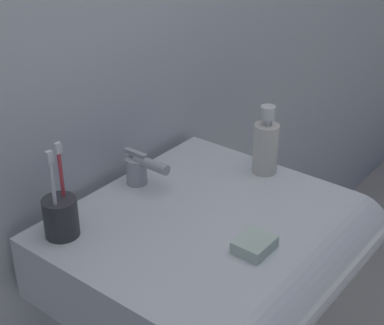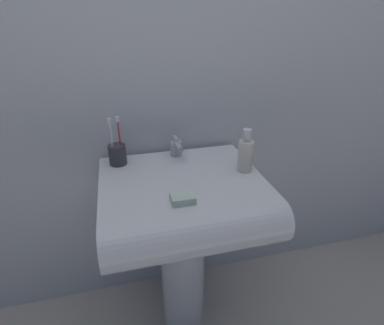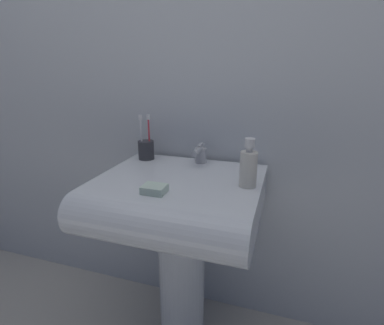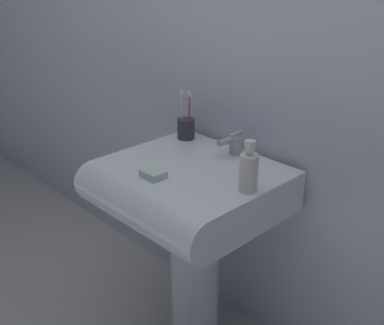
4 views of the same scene
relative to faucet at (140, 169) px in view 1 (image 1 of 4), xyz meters
name	(u,v)px [view 1 (image 1 of 4)]	position (x,y,z in m)	size (l,w,h in m)	color
sink_basin	(218,253)	(-0.02, -0.22, -0.11)	(0.55, 0.51, 0.14)	white
faucet	(140,169)	(0.00, 0.00, 0.00)	(0.04, 0.11, 0.08)	#B7B7BC
toothbrush_cup	(61,216)	(-0.23, -0.01, 0.00)	(0.06, 0.06, 0.18)	#38383D
soap_bottle	(266,146)	(0.21, -0.18, 0.03)	(0.05, 0.05, 0.16)	silver
bar_soap	(255,245)	(-0.05, -0.32, -0.03)	(0.07, 0.06, 0.02)	silver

